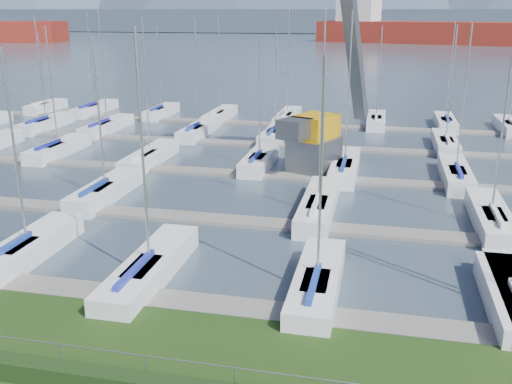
# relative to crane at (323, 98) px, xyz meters

# --- Properties ---
(water) EXTENTS (800.00, 540.00, 0.20)m
(water) POSITION_rel_crane_xyz_m (-1.50, 231.02, -5.73)
(water) COLOR #3B4A56
(fence) EXTENTS (80.00, 0.04, 0.04)m
(fence) POSITION_rel_crane_xyz_m (-1.50, -28.98, -4.13)
(fence) COLOR gray
(fence) RESTS_ON grass
(foothill) EXTENTS (900.00, 80.00, 12.00)m
(foothill) POSITION_rel_crane_xyz_m (-1.50, 301.02, 0.67)
(foothill) COLOR #3D495A
(foothill) RESTS_ON water
(docks) EXTENTS (90.00, 41.60, 0.25)m
(docks) POSITION_rel_crane_xyz_m (-1.50, -2.98, -5.55)
(docks) COLOR gray
(docks) RESTS_ON water
(crane) EXTENTS (6.22, 13.47, 22.35)m
(crane) POSITION_rel_crane_xyz_m (0.00, 0.00, 0.00)
(crane) COLOR #5B5D63
(crane) RESTS_ON water
(cargo_ship_mid) EXTENTS (94.67, 42.05, 21.50)m
(cargo_ship_mid) POSITION_rel_crane_xyz_m (20.41, 185.13, -1.73)
(cargo_ship_mid) COLOR maroon
(cargo_ship_mid) RESTS_ON water
(sailboat_fleet) EXTENTS (75.93, 49.93, 12.65)m
(sailboat_fleet) POSITION_rel_crane_xyz_m (-3.82, -0.62, 0.04)
(sailboat_fleet) COLOR beige
(sailboat_fleet) RESTS_ON water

